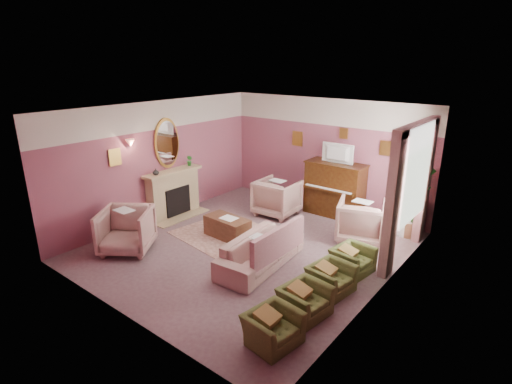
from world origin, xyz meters
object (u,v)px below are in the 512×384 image
Objects in this scene: floral_armchair_left at (277,196)px; olive_chair_c at (331,274)px; floral_armchair_front at (126,228)px; olive_chair_a at (273,323)px; olive_chair_b at (305,296)px; olive_chair_d at (353,256)px; television at (336,152)px; floral_armchair_right at (361,219)px; piano at (335,190)px; coffee_table at (227,227)px; side_table at (408,219)px; sofa at (261,246)px.

olive_chair_c is (2.72, -2.28, -0.18)m from floral_armchair_left.
floral_armchair_front reaches higher than olive_chair_a.
olive_chair_b is at bearing -48.73° from floral_armchair_left.
floral_armchair_front is 1.38× the size of olive_chair_d.
floral_armchair_left is at bearing 140.04° from olive_chair_c.
olive_chair_c is at bearing 90.00° from olive_chair_b.
television is 1.85m from floral_armchair_right.
olive_chair_a is 1.00× the size of olive_chair_b.
piano is 1.95× the size of olive_chair_b.
olive_chair_b is at bearing -90.00° from olive_chair_c.
piano is 5.06m from olive_chair_a.
olive_chair_b is (0.46, -2.98, -0.18)m from floral_armchair_right.
floral_armchair_left is (-1.11, -0.87, -0.16)m from piano.
floral_armchair_left is at bearing 131.27° from olive_chair_b.
coffee_table is 1.39× the size of olive_chair_d.
olive_chair_a is at bearing -92.69° from side_table.
piano reaches higher than floral_armchair_front.
floral_armchair_right is (2.33, 1.64, 0.27)m from coffee_table.
olive_chair_b is 0.82m from olive_chair_c.
floral_armchair_right is 1.43m from olive_chair_d.
coffee_table is at bearing -92.14° from floral_armchair_left.
floral_armchair_right and floral_armchair_front have the same top height.
piano is 1.42× the size of floral_armchair_right.
sofa is 2.85× the size of side_table.
sofa is 2.64m from floral_armchair_left.
television is 4.42m from olive_chair_b.
floral_armchair_front is (-1.14, -1.74, 0.27)m from coffee_table.
television is 3.07m from olive_chair_d.
olive_chair_d is at bearing -55.34° from piano.
olive_chair_a is (2.78, -2.16, 0.09)m from coffee_table.
olive_chair_c is at bearing -62.56° from television.
olive_chair_d is (0.00, 1.64, 0.00)m from olive_chair_b.
television reaches higher than sofa.
olive_chair_b is at bearing -67.93° from piano.
floral_armchair_right is 1.00× the size of floral_armchair_front.
piano is 1.95× the size of olive_chair_c.
floral_armchair_left is 1.00× the size of floral_armchair_front.
floral_armchair_right is 4.84m from floral_armchair_front.
piano is 1.42m from floral_armchair_left.
coffee_table is at bearing -139.29° from side_table.
olive_chair_c is (0.46, -2.16, -0.18)m from floral_armchair_right.
sofa is (0.16, -3.13, -1.20)m from television.
floral_armchair_right is 2.21m from olive_chair_c.
floral_armchair_left reaches higher than sofa.
coffee_table is 3.52m from olive_chair_a.
side_table is (0.22, 4.75, 0.04)m from olive_chair_a.
floral_armchair_left is 1.41× the size of side_table.
olive_chair_c is (0.00, 1.64, 0.00)m from olive_chair_a.
television reaches higher than coffee_table.
floral_armchair_right is 1.41× the size of side_table.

